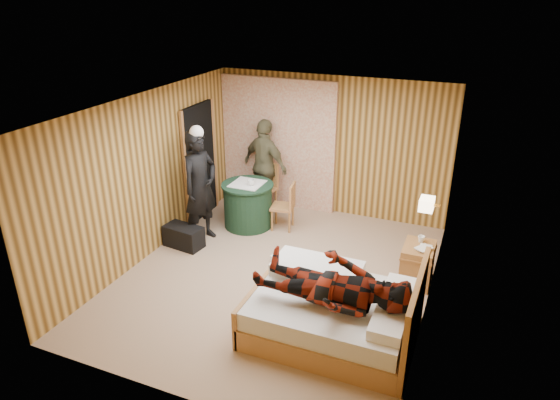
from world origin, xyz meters
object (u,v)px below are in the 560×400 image
at_px(round_table, 248,204).
at_px(woman_standing, 200,187).
at_px(nightstand, 417,263).
at_px(duffel_bag, 184,236).
at_px(bed, 334,312).
at_px(wall_lamp, 427,204).
at_px(man_on_bed, 333,276).
at_px(chair_far, 266,183).
at_px(chair_near, 287,203).
at_px(man_at_table, 265,166).

xyz_separation_m(round_table, woman_standing, (-0.48, -0.73, 0.53)).
xyz_separation_m(nightstand, round_table, (-2.99, 0.71, 0.10)).
xyz_separation_m(round_table, duffel_bag, (-0.63, -1.08, -0.22)).
bearing_deg(duffel_bag, bed, -14.70).
xyz_separation_m(wall_lamp, man_on_bed, (-0.77, -1.57, -0.36)).
distance_m(wall_lamp, round_table, 3.29).
relative_size(chair_far, man_on_bed, 0.53).
distance_m(round_table, chair_near, 0.69).
xyz_separation_m(round_table, chair_far, (0.02, 0.70, 0.14)).
relative_size(wall_lamp, chair_near, 0.31).
distance_m(wall_lamp, bed, 1.85).
bearing_deg(chair_near, chair_far, -140.59).
bearing_deg(round_table, wall_lamp, -16.52).
bearing_deg(duffel_bag, woman_standing, 74.29).
height_order(nightstand, duffel_bag, nightstand).
relative_size(nightstand, round_table, 0.66).
bearing_deg(round_table, chair_far, 88.12).
relative_size(bed, duffel_bag, 3.13).
relative_size(nightstand, man_on_bed, 0.34).
bearing_deg(man_on_bed, bed, 95.33).
bearing_deg(chair_far, nightstand, -9.07).
relative_size(wall_lamp, bed, 0.13).
xyz_separation_m(bed, chair_far, (-2.22, 2.94, 0.24)).
bearing_deg(chair_far, woman_standing, -92.91).
xyz_separation_m(chair_far, duffel_bag, (-0.65, -1.79, -0.36)).
height_order(chair_far, man_on_bed, man_on_bed).
distance_m(bed, man_on_bed, 0.68).
bearing_deg(nightstand, bed, -116.06).
distance_m(duffel_bag, man_at_table, 2.06).
bearing_deg(man_on_bed, man_at_table, 125.11).
distance_m(woman_standing, man_at_table, 1.56).
height_order(wall_lamp, bed, wall_lamp).
xyz_separation_m(bed, man_on_bed, (0.02, -0.23, 0.64)).
height_order(round_table, man_on_bed, man_on_bed).
distance_m(round_table, duffel_bag, 1.27).
distance_m(wall_lamp, chair_far, 3.49).
bearing_deg(wall_lamp, chair_far, 151.98).
relative_size(chair_far, chair_near, 1.12).
distance_m(bed, man_at_table, 3.78).
relative_size(woman_standing, man_on_bed, 1.05).
distance_m(round_table, chair_far, 0.72).
bearing_deg(nightstand, wall_lamp, -77.48).
height_order(round_table, duffel_bag, round_table).
xyz_separation_m(bed, round_table, (-2.24, 2.24, 0.10)).
relative_size(woman_standing, man_at_table, 1.08).
bearing_deg(man_on_bed, chair_near, 121.40).
xyz_separation_m(wall_lamp, round_table, (-3.03, 0.90, -0.90)).
distance_m(bed, round_table, 3.17).
bearing_deg(chair_near, man_on_bed, 21.76).
distance_m(nightstand, man_on_bed, 2.01).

